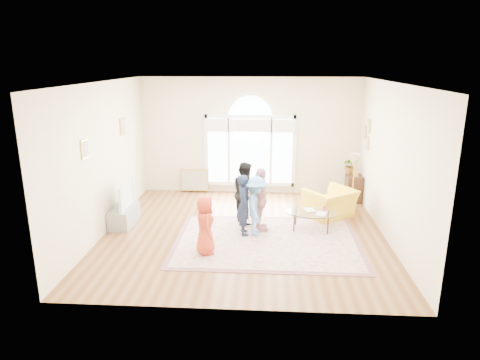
# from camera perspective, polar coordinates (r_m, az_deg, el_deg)

# --- Properties ---
(ground) EXTENTS (6.00, 6.00, 0.00)m
(ground) POSITION_cam_1_polar(r_m,az_deg,el_deg) (9.39, 0.53, -7.00)
(ground) COLOR brown
(ground) RESTS_ON ground
(room_shell) EXTENTS (6.00, 6.00, 6.00)m
(room_shell) POSITION_cam_1_polar(r_m,az_deg,el_deg) (11.68, 1.36, 5.55)
(room_shell) COLOR beige
(room_shell) RESTS_ON ground
(area_rug) EXTENTS (3.60, 2.60, 0.02)m
(area_rug) POSITION_cam_1_polar(r_m,az_deg,el_deg) (8.96, 3.62, -8.14)
(area_rug) COLOR #C0B799
(area_rug) RESTS_ON ground
(rug_border) EXTENTS (3.80, 2.80, 0.01)m
(rug_border) POSITION_cam_1_polar(r_m,az_deg,el_deg) (8.96, 3.62, -8.16)
(rug_border) COLOR #7C4F55
(rug_border) RESTS_ON ground
(tv_console) EXTENTS (0.45, 1.00, 0.42)m
(tv_console) POSITION_cam_1_polar(r_m,az_deg,el_deg) (10.11, -15.18, -4.62)
(tv_console) COLOR gray
(tv_console) RESTS_ON ground
(television) EXTENTS (0.17, 1.00, 0.58)m
(television) POSITION_cam_1_polar(r_m,az_deg,el_deg) (9.95, -15.34, -1.92)
(television) COLOR black
(television) RESTS_ON tv_console
(coffee_table) EXTENTS (1.23, 0.89, 0.54)m
(coffee_table) POSITION_cam_1_polar(r_m,az_deg,el_deg) (9.50, 9.55, -4.36)
(coffee_table) COLOR silver
(coffee_table) RESTS_ON ground
(armchair) EXTENTS (1.40, 1.37, 0.69)m
(armchair) POSITION_cam_1_polar(r_m,az_deg,el_deg) (10.39, 11.91, -3.06)
(armchair) COLOR yellow
(armchair) RESTS_ON ground
(side_cabinet) EXTENTS (0.40, 0.50, 0.70)m
(side_cabinet) POSITION_cam_1_polar(r_m,az_deg,el_deg) (11.71, 14.90, -1.08)
(side_cabinet) COLOR black
(side_cabinet) RESTS_ON ground
(floor_lamp) EXTENTS (0.32, 0.32, 1.51)m
(floor_lamp) POSITION_cam_1_polar(r_m,az_deg,el_deg) (10.44, 15.03, 2.19)
(floor_lamp) COLOR black
(floor_lamp) RESTS_ON ground
(plant_pedestal) EXTENTS (0.20, 0.20, 0.70)m
(plant_pedestal) POSITION_cam_1_polar(r_m,az_deg,el_deg) (11.91, 14.32, -0.77)
(plant_pedestal) COLOR white
(plant_pedestal) RESTS_ON ground
(potted_plant) EXTENTS (0.48, 0.43, 0.45)m
(potted_plant) POSITION_cam_1_polar(r_m,az_deg,el_deg) (11.76, 14.51, 1.93)
(potted_plant) COLOR #33722D
(potted_plant) RESTS_ON plant_pedestal
(leaning_picture) EXTENTS (0.80, 0.14, 0.62)m
(leaning_picture) POSITION_cam_1_polar(r_m,az_deg,el_deg) (12.28, -6.03, -1.56)
(leaning_picture) COLOR tan
(leaning_picture) RESTS_ON ground
(child_red) EXTENTS (0.52, 0.65, 1.15)m
(child_red) POSITION_cam_1_polar(r_m,az_deg,el_deg) (8.22, -4.68, -5.99)
(child_red) COLOR #C03D24
(child_red) RESTS_ON area_rug
(child_navy) EXTENTS (0.40, 0.53, 1.31)m
(child_navy) POSITION_cam_1_polar(r_m,az_deg,el_deg) (9.05, 0.55, -3.32)
(child_navy) COLOR #18233A
(child_navy) RESTS_ON area_rug
(child_black) EXTENTS (0.72, 0.82, 1.42)m
(child_black) POSITION_cam_1_polar(r_m,az_deg,el_deg) (9.70, 0.72, -1.68)
(child_black) COLOR black
(child_black) RESTS_ON area_rug
(child_pink) EXTENTS (0.47, 0.87, 1.40)m
(child_pink) POSITION_cam_1_polar(r_m,az_deg,el_deg) (9.24, 2.73, -2.64)
(child_pink) COLOR pink
(child_pink) RESTS_ON area_rug
(child_blue) EXTENTS (0.51, 0.85, 1.28)m
(child_blue) POSITION_cam_1_polar(r_m,az_deg,el_deg) (9.03, 2.15, -3.47)
(child_blue) COLOR #5F9BD3
(child_blue) RESTS_ON area_rug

